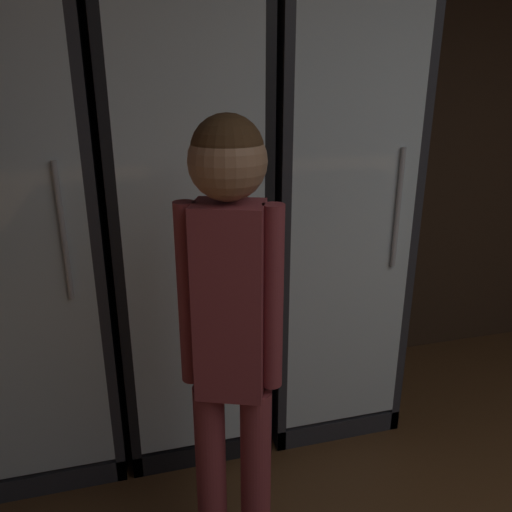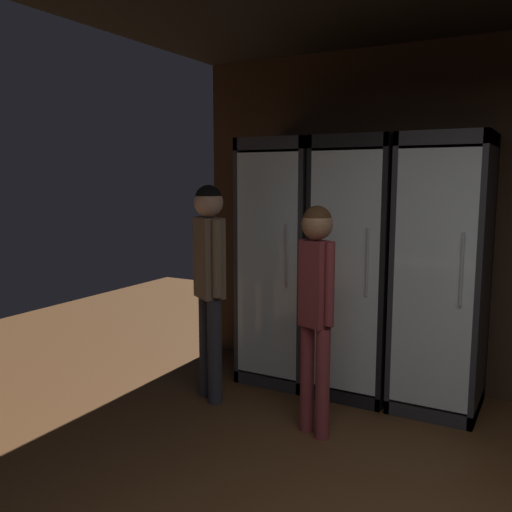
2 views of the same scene
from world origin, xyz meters
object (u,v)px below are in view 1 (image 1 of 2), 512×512
object	(u,v)px
cooler_center	(318,215)
shopper_near	(230,322)
cooler_left	(184,227)
cooler_far_left	(28,236)

from	to	relation	value
cooler_center	shopper_near	world-z (taller)	cooler_center
cooler_left	cooler_center	world-z (taller)	same
cooler_left	shopper_near	distance (m)	0.93
cooler_far_left	cooler_left	world-z (taller)	same
cooler_center	shopper_near	distance (m)	1.13
cooler_left	cooler_center	distance (m)	0.65
cooler_left	cooler_far_left	bearing A→B (deg)	179.96
cooler_left	shopper_near	size ratio (longest dim) A/B	1.32
cooler_far_left	cooler_center	distance (m)	1.30
shopper_near	cooler_far_left	bearing A→B (deg)	125.40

